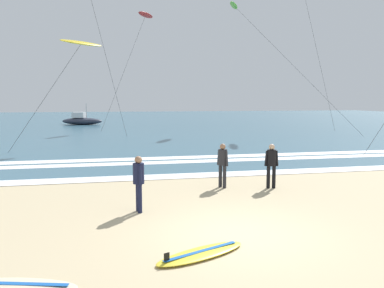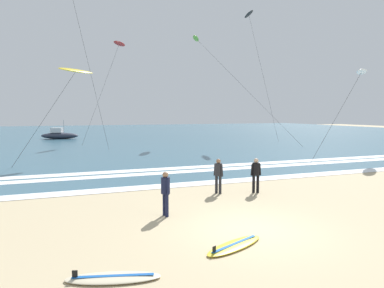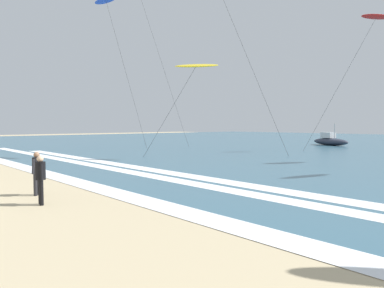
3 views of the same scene
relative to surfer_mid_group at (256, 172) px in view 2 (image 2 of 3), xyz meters
name	(u,v)px [view 2 (image 2 of 3)]	position (x,y,z in m)	size (l,w,h in m)	color
ground_plane	(251,230)	(-2.70, -4.27, -0.96)	(160.00, 160.00, 0.00)	tan
ocean_surface	(102,134)	(-2.70, 47.37, -0.95)	(140.00, 90.00, 0.01)	#386075
wave_foam_shoreline	(195,184)	(-1.93, 2.77, -0.94)	(45.60, 1.08, 0.01)	white
wave_foam_mid_break	(185,172)	(-1.25, 6.37, -0.94)	(59.53, 0.97, 0.01)	white
wave_foam_outer_break	(162,169)	(-2.37, 7.78, -0.94)	(43.72, 1.07, 0.01)	white
surfer_mid_group	(256,172)	(0.00, 0.00, 0.00)	(0.52, 0.32, 1.60)	black
surfer_right_near	(218,173)	(-1.68, 0.45, 0.00)	(0.35, 0.48, 1.60)	#232328
surfer_left_far	(165,190)	(-4.85, -1.99, 0.00)	(0.32, 0.52, 1.60)	#141938
surfboard_left_pile	(113,278)	(-7.18, -6.04, -0.91)	(2.18, 1.12, 0.25)	beige
surfboard_near_water	(235,245)	(-3.82, -5.33, -0.91)	(2.17, 1.38, 0.25)	yellow
kite_white_low_near	(362,72)	(14.25, 7.79, 5.99)	(7.18, 2.56, 7.20)	white
kite_red_mid_center	(119,44)	(-1.71, 31.06, 11.48)	(6.21, 5.41, 12.73)	red
kite_lime_far_right	(197,39)	(7.09, 26.38, 11.80)	(9.99, 11.10, 13.08)	#70C628
kite_yellow_distant_high	(76,71)	(-7.40, 13.68, 5.85)	(5.86, 3.02, 7.06)	yellow
kite_black_distant_low	(249,15)	(13.16, 24.25, 14.71)	(4.82, 3.29, 16.00)	black
offshore_boat	(59,135)	(-9.42, 38.08, -0.40)	(5.47, 3.15, 2.70)	#2D3342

